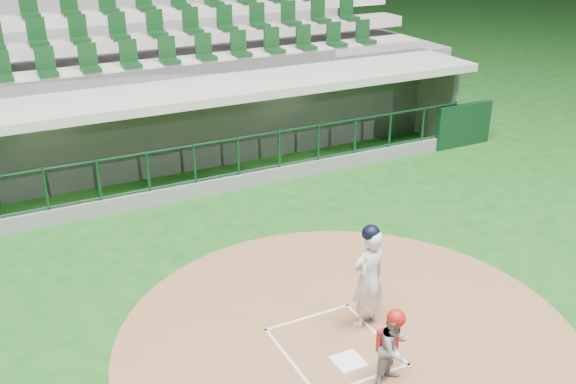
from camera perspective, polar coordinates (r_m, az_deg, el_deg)
name	(u,v)px	position (r m, az deg, el deg)	size (l,w,h in m)	color
ground	(325,337)	(10.24, 3.26, -12.71)	(120.00, 120.00, 0.00)	#154A15
dirt_circle	(348,338)	(10.23, 5.33, -12.79)	(7.20, 7.20, 0.01)	brown
home_plate	(348,361)	(9.76, 5.38, -14.76)	(0.43, 0.43, 0.02)	white
batter_box_chalk	(334,346)	(10.03, 4.14, -13.53)	(1.55, 1.80, 0.01)	white
dugout_structure	(178,132)	(16.38, -9.72, 5.25)	(16.40, 3.70, 3.00)	gray
seating_deck	(136,87)	(19.04, -13.39, 9.04)	(17.00, 6.72, 5.15)	slate
batter	(368,276)	(10.07, 7.16, -7.42)	(0.87, 0.88, 1.76)	white
catcher	(394,346)	(9.17, 9.37, -13.39)	(0.64, 0.57, 1.18)	gray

